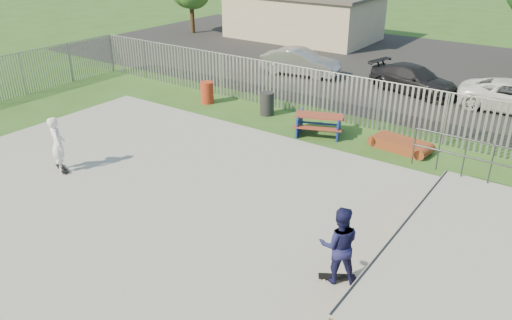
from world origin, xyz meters
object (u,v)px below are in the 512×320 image
Objects in this scene: trash_bin_red at (207,92)px; trash_bin_grey at (267,104)px; picnic_table at (319,124)px; skater_white at (58,144)px; car_silver at (300,62)px; skater_navy at (339,245)px; funbox at (401,145)px; car_dark at (414,79)px.

trash_bin_grey reaches higher than trash_bin_red.
skater_white is at bearing -144.13° from picnic_table.
trash_bin_grey reaches higher than picnic_table.
picnic_table is at bearing -153.15° from car_silver.
trash_bin_grey is at bearing -79.57° from skater_navy.
trash_bin_red is 0.23× the size of car_silver.
trash_bin_grey is 0.23× the size of car_silver.
funbox is at bearing -110.71° from skater_navy.
funbox is (3.14, 0.37, -0.21)m from picnic_table.
skater_navy reaches higher than funbox.
skater_navy is at bearing -37.31° from trash_bin_red.
trash_bin_grey is 0.54× the size of skater_white.
car_dark is 2.45× the size of skater_white.
funbox is 0.44× the size of car_dark.
skater_white is at bearing 170.74° from car_silver.
picnic_table is at bearing -174.03° from car_dark.
car_dark reaches higher than trash_bin_grey.
car_silver is 2.33× the size of skater_white.
car_silver is 17.57m from skater_navy.
skater_navy is 1.00× the size of skater_white.
funbox is at bearing -149.02° from car_dark.
car_silver reaches higher than car_dark.
trash_bin_grey is (3.12, 0.25, 0.00)m from trash_bin_red.
trash_bin_grey is 0.22× the size of car_dark.
trash_bin_red is at bearing -175.36° from trash_bin_grey.
skater_white reaches higher than car_dark.
skater_white reaches higher than trash_bin_red.
car_silver is at bearing 104.19° from picnic_table.
trash_bin_red is 6.61m from car_silver.
funbox is at bearing -2.60° from trash_bin_grey.
car_silver is at bearing -61.66° from skater_white.
trash_bin_grey is 0.54× the size of skater_navy.
skater_navy is (3.57, -15.06, 0.39)m from car_dark.
car_silver is at bearing 81.09° from trash_bin_red.
trash_bin_red is 1.00× the size of trash_bin_grey.
car_dark is at bearing 44.15° from trash_bin_red.
car_dark is (4.00, 6.66, 0.17)m from trash_bin_grey.
skater_white is (-6.21, -15.21, 0.39)m from car_dark.
car_silver reaches higher than picnic_table.
trash_bin_grey is 8.85m from skater_white.
trash_bin_red is at bearing -54.96° from skater_white.
skater_navy is (4.71, -7.76, 0.67)m from picnic_table.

